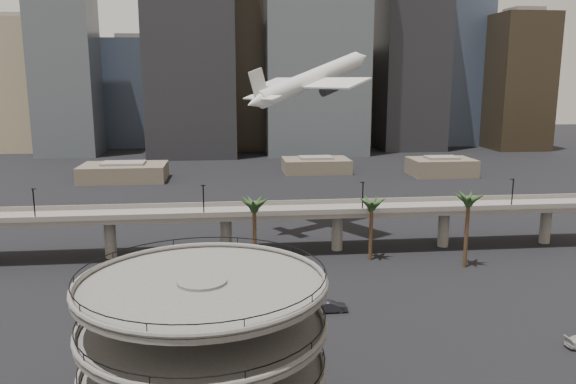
{
  "coord_description": "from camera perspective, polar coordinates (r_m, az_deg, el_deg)",
  "views": [
    {
      "loc": [
        -10.65,
        -51.17,
        33.54
      ],
      "look_at": [
        -1.86,
        28.0,
        17.49
      ],
      "focal_mm": 35.0,
      "sensor_mm": 36.0,
      "label": 1
    }
  ],
  "objects": [
    {
      "name": "airborne_jet",
      "position": [
        124.12,
        2.37,
        11.33
      ],
      "size": [
        31.41,
        29.58,
        13.9
      ],
      "rotation": [
        0.0,
        -0.3,
        0.57
      ],
      "color": "silver",
      "rests_on": "ground"
    },
    {
      "name": "car_a",
      "position": [
        74.87,
        -6.07,
        -14.65
      ],
      "size": [
        4.64,
        2.62,
        1.49
      ],
      "primitive_type": "imported",
      "rotation": [
        0.0,
        0.0,
        1.78
      ],
      "color": "red",
      "rests_on": "ground"
    },
    {
      "name": "parking_ramp",
      "position": [
        52.84,
        -8.51,
        -15.39
      ],
      "size": [
        22.2,
        22.2,
        17.35
      ],
      "color": "#53514E",
      "rests_on": "ground"
    },
    {
      "name": "skyline",
      "position": [
        269.94,
        -0.87,
        14.75
      ],
      "size": [
        269.0,
        86.0,
        134.8
      ],
      "color": "gray",
      "rests_on": "ground"
    },
    {
      "name": "car_b",
      "position": [
        84.11,
        4.33,
        -11.53
      ],
      "size": [
        5.04,
        1.8,
        1.65
      ],
      "primitive_type": "imported",
      "rotation": [
        0.0,
        0.0,
        1.58
      ],
      "color": "black",
      "rests_on": "ground"
    },
    {
      "name": "low_buildings",
      "position": [
        196.66,
        -1.14,
        2.42
      ],
      "size": [
        135.0,
        27.5,
        6.8
      ],
      "color": "brown",
      "rests_on": "ground"
    },
    {
      "name": "overpass",
      "position": [
        109.87,
        -0.59,
        -2.4
      ],
      "size": [
        130.0,
        9.3,
        14.7
      ],
      "color": "slate",
      "rests_on": "ground"
    },
    {
      "name": "palm_trees",
      "position": [
        101.38,
        7.91,
        -1.32
      ],
      "size": [
        42.4,
        10.4,
        14.0
      ],
      "color": "#4D3221",
      "rests_on": "ground"
    }
  ]
}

